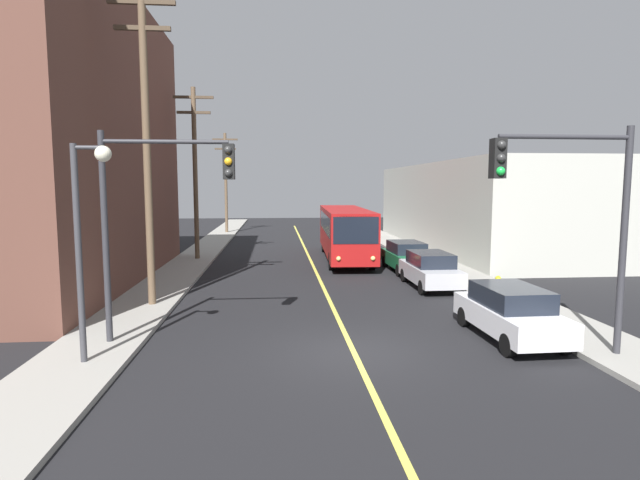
# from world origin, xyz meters

# --- Properties ---
(ground_plane) EXTENTS (120.00, 120.00, 0.00)m
(ground_plane) POSITION_xyz_m (0.00, 0.00, 0.00)
(ground_plane) COLOR black
(sidewalk_left) EXTENTS (2.50, 90.00, 0.15)m
(sidewalk_left) POSITION_xyz_m (-7.25, 10.00, 0.07)
(sidewalk_left) COLOR gray
(sidewalk_left) RESTS_ON ground
(sidewalk_right) EXTENTS (2.50, 90.00, 0.15)m
(sidewalk_right) POSITION_xyz_m (7.25, 10.00, 0.07)
(sidewalk_right) COLOR gray
(sidewalk_right) RESTS_ON ground
(lane_stripe_center) EXTENTS (0.16, 60.00, 0.01)m
(lane_stripe_center) POSITION_xyz_m (0.00, 15.00, 0.01)
(lane_stripe_center) COLOR #D8CC4C
(lane_stripe_center) RESTS_ON ground
(building_left_brick) EXTENTS (10.00, 18.45, 13.50)m
(building_left_brick) POSITION_xyz_m (-13.49, 10.93, 6.75)
(building_left_brick) COLOR brown
(building_left_brick) RESTS_ON ground
(building_right_warehouse) EXTENTS (12.00, 25.18, 6.23)m
(building_right_warehouse) POSITION_xyz_m (14.50, 22.99, 3.11)
(building_right_warehouse) COLOR #B2B2A8
(building_right_warehouse) RESTS_ON ground
(city_bus) EXTENTS (3.04, 12.23, 3.20)m
(city_bus) POSITION_xyz_m (2.20, 17.84, 1.82)
(city_bus) COLOR maroon
(city_bus) RESTS_ON ground
(parked_car_white) EXTENTS (1.91, 4.44, 1.62)m
(parked_car_white) POSITION_xyz_m (4.87, 0.73, 0.84)
(parked_car_white) COLOR silver
(parked_car_white) RESTS_ON ground
(parked_car_silver) EXTENTS (1.84, 4.41, 1.62)m
(parked_car_silver) POSITION_xyz_m (4.85, 8.54, 0.84)
(parked_car_silver) COLOR #B7B7BC
(parked_car_silver) RESTS_ON ground
(parked_car_green) EXTENTS (1.91, 4.44, 1.62)m
(parked_car_green) POSITION_xyz_m (4.89, 12.96, 0.84)
(parked_car_green) COLOR #196038
(parked_car_green) RESTS_ON ground
(utility_pole_near) EXTENTS (2.40, 0.28, 11.62)m
(utility_pole_near) POSITION_xyz_m (-6.86, 5.74, 6.49)
(utility_pole_near) COLOR brown
(utility_pole_near) RESTS_ON sidewalk_left
(utility_pole_mid) EXTENTS (2.40, 0.28, 10.38)m
(utility_pole_mid) POSITION_xyz_m (-7.02, 17.92, 5.85)
(utility_pole_mid) COLOR brown
(utility_pole_mid) RESTS_ON sidewalk_left
(utility_pole_far) EXTENTS (2.40, 0.28, 9.54)m
(utility_pole_far) POSITION_xyz_m (-6.94, 36.05, 5.41)
(utility_pole_far) COLOR brown
(utility_pole_far) RESTS_ON sidewalk_left
(traffic_signal_left_corner) EXTENTS (3.75, 0.48, 6.00)m
(traffic_signal_left_corner) POSITION_xyz_m (-5.41, 1.09, 4.30)
(traffic_signal_left_corner) COLOR #2D2D33
(traffic_signal_left_corner) RESTS_ON sidewalk_left
(traffic_signal_right_corner) EXTENTS (3.75, 0.48, 6.00)m
(traffic_signal_right_corner) POSITION_xyz_m (5.41, -1.19, 4.30)
(traffic_signal_right_corner) COLOR #2D2D33
(traffic_signal_right_corner) RESTS_ON sidewalk_right
(street_lamp_left) EXTENTS (0.98, 0.40, 5.50)m
(street_lamp_left) POSITION_xyz_m (-6.83, -0.60, 3.74)
(street_lamp_left) COLOR #38383D
(street_lamp_left) RESTS_ON sidewalk_left
(fire_hydrant) EXTENTS (0.44, 0.26, 0.84)m
(fire_hydrant) POSITION_xyz_m (6.85, 5.89, 0.58)
(fire_hydrant) COLOR red
(fire_hydrant) RESTS_ON sidewalk_right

